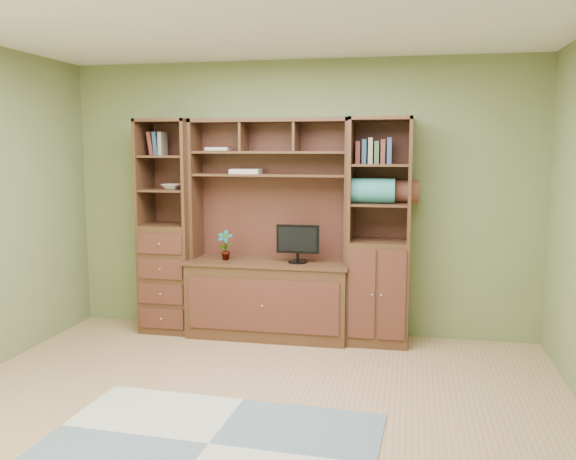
% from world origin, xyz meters
% --- Properties ---
extents(room, '(4.60, 4.10, 2.64)m').
position_xyz_m(room, '(0.00, 0.00, 1.30)').
color(room, tan).
rests_on(room, ground).
extents(center_hutch, '(1.54, 0.53, 2.05)m').
position_xyz_m(center_hutch, '(-0.24, 1.73, 1.02)').
color(center_hutch, '#442818').
rests_on(center_hutch, ground).
extents(left_tower, '(0.50, 0.45, 2.05)m').
position_xyz_m(left_tower, '(-1.24, 1.77, 1.02)').
color(left_tower, '#442818').
rests_on(left_tower, ground).
extents(right_tower, '(0.55, 0.45, 2.05)m').
position_xyz_m(right_tower, '(0.78, 1.77, 1.02)').
color(right_tower, '#442818').
rests_on(right_tower, ground).
extents(rug, '(2.07, 1.43, 0.01)m').
position_xyz_m(rug, '(-0.10, -0.44, 0.01)').
color(rug, '#939897').
rests_on(rug, ground).
extents(monitor, '(0.40, 0.18, 0.48)m').
position_xyz_m(monitor, '(0.04, 1.70, 0.97)').
color(monitor, black).
rests_on(monitor, center_hutch).
extents(orchid, '(0.15, 0.10, 0.28)m').
position_xyz_m(orchid, '(-0.65, 1.70, 0.87)').
color(orchid, '#955232').
rests_on(orchid, center_hutch).
extents(magazines, '(0.28, 0.20, 0.04)m').
position_xyz_m(magazines, '(-0.48, 1.82, 1.56)').
color(magazines, beige).
rests_on(magazines, center_hutch).
extents(bowl, '(0.19, 0.19, 0.05)m').
position_xyz_m(bowl, '(-1.20, 1.77, 1.41)').
color(bowl, silver).
rests_on(bowl, left_tower).
extents(blanket_teal, '(0.38, 0.22, 0.22)m').
position_xyz_m(blanket_teal, '(0.72, 1.73, 1.40)').
color(blanket_teal, '#2E7975').
rests_on(blanket_teal, right_tower).
extents(blanket_red, '(0.36, 0.20, 0.20)m').
position_xyz_m(blanket_red, '(0.94, 1.85, 1.39)').
color(blanket_red, brown).
rests_on(blanket_red, right_tower).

